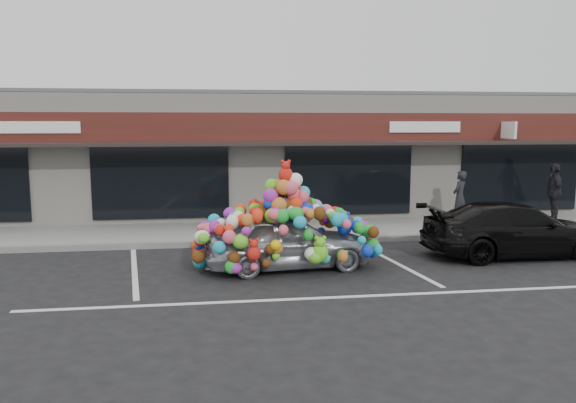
{
  "coord_description": "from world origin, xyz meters",
  "views": [
    {
      "loc": [
        -1.51,
        -12.33,
        3.27
      ],
      "look_at": [
        0.43,
        1.4,
        1.33
      ],
      "focal_mm": 35.0,
      "sensor_mm": 36.0,
      "label": 1
    }
  ],
  "objects": [
    {
      "name": "sidewalk",
      "position": [
        0.0,
        4.0,
        0.07
      ],
      "size": [
        26.0,
        3.0,
        0.15
      ],
      "primitive_type": "cube",
      "color": "gray",
      "rests_on": "ground"
    },
    {
      "name": "parking_stripe_mid",
      "position": [
        2.8,
        0.2,
        0.0
      ],
      "size": [
        0.73,
        4.37,
        0.01
      ],
      "primitive_type": "cube",
      "rotation": [
        0.0,
        0.0,
        0.14
      ],
      "color": "silver",
      "rests_on": "ground"
    },
    {
      "name": "parking_stripe_left",
      "position": [
        -3.2,
        0.2,
        0.0
      ],
      "size": [
        0.73,
        4.37,
        0.01
      ],
      "primitive_type": "cube",
      "rotation": [
        0.0,
        0.0,
        0.14
      ],
      "color": "silver",
      "rests_on": "ground"
    },
    {
      "name": "ground",
      "position": [
        0.0,
        0.0,
        0.0
      ],
      "size": [
        90.0,
        90.0,
        0.0
      ],
      "primitive_type": "plane",
      "color": "black",
      "rests_on": "ground"
    },
    {
      "name": "shop_building",
      "position": [
        0.0,
        8.44,
        2.16
      ],
      "size": [
        24.0,
        7.2,
        4.31
      ],
      "color": "silver",
      "rests_on": "ground"
    },
    {
      "name": "lane_line",
      "position": [
        2.0,
        -2.3,
        0.0
      ],
      "size": [
        14.0,
        0.12,
        0.01
      ],
      "primitive_type": "cube",
      "color": "silver",
      "rests_on": "ground"
    },
    {
      "name": "pedestrian_a",
      "position": [
        6.36,
        4.39,
        0.96
      ],
      "size": [
        0.7,
        0.69,
        1.63
      ],
      "primitive_type": "imported",
      "rotation": [
        0.0,
        0.0,
        3.86
      ],
      "color": "black",
      "rests_on": "sidewalk"
    },
    {
      "name": "kerb",
      "position": [
        0.0,
        2.5,
        0.07
      ],
      "size": [
        26.0,
        0.18,
        0.16
      ],
      "primitive_type": "cube",
      "color": "slate",
      "rests_on": "ground"
    },
    {
      "name": "pedestrian_c",
      "position": [
        9.35,
        4.03,
        1.08
      ],
      "size": [
        1.17,
        0.7,
        1.86
      ],
      "primitive_type": "imported",
      "rotation": [
        0.0,
        0.0,
        4.47
      ],
      "color": "#29262C",
      "rests_on": "sidewalk"
    },
    {
      "name": "toy_car",
      "position": [
        0.2,
        -0.03,
        0.79
      ],
      "size": [
        2.75,
        4.19,
        2.34
      ],
      "rotation": [
        0.0,
        0.0,
        1.68
      ],
      "color": "#B8BCC4",
      "rests_on": "ground"
    },
    {
      "name": "black_sedan",
      "position": [
        5.97,
        0.39,
        0.67
      ],
      "size": [
        1.92,
        4.61,
        1.33
      ],
      "primitive_type": "imported",
      "rotation": [
        0.0,
        0.0,
        1.58
      ],
      "color": "black",
      "rests_on": "ground"
    }
  ]
}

